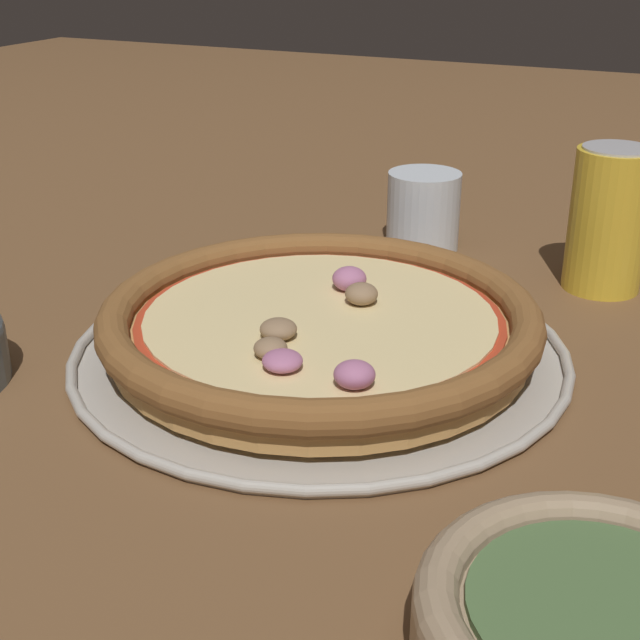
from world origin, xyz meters
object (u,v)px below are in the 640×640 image
at_px(bowl_far, 599,633).
at_px(beverage_can, 609,220).
at_px(pizza, 320,322).
at_px(drinking_cup, 423,211).
at_px(pizza_tray, 320,351).

distance_m(bowl_far, beverage_can, 0.46).
height_order(pizza, drinking_cup, drinking_cup).
bearing_deg(pizza_tray, drinking_cup, -87.46).
xyz_separation_m(pizza_tray, bowl_far, (-0.23, 0.23, 0.02)).
xyz_separation_m(pizza, beverage_can, (-0.16, -0.23, 0.03)).
bearing_deg(beverage_can, bowl_far, 98.72).
relative_size(pizza, beverage_can, 2.58).
bearing_deg(drinking_cup, pizza_tray, 92.54).
height_order(pizza_tray, pizza, pizza).
xyz_separation_m(pizza, drinking_cup, (0.01, -0.26, 0.01)).
bearing_deg(pizza, drinking_cup, -87.42).
bearing_deg(bowl_far, pizza_tray, -44.22).
height_order(bowl_far, beverage_can, beverage_can).
bearing_deg(pizza, pizza_tray, -61.13).
height_order(pizza, beverage_can, beverage_can).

